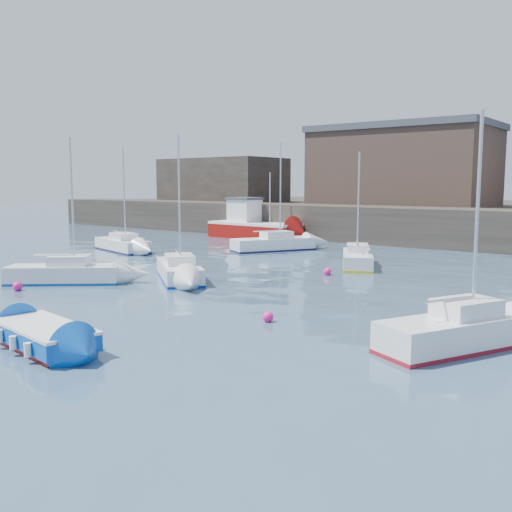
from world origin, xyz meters
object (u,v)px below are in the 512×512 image
Objects in this scene: sailboat_b at (179,270)px; blue_dinghy at (44,336)px; buoy_near at (18,291)px; buoy_mid at (268,322)px; buoy_far at (327,275)px; sailboat_e at (122,244)px; sailboat_h at (273,244)px; sailboat_a at (65,273)px; sailboat_f at (357,258)px; fishing_boat at (253,225)px; sailboat_c at (460,331)px.

blue_dinghy is at bearing -63.10° from sailboat_b.
buoy_near is 1.10× the size of buoy_mid.
buoy_far is (9.07, 12.69, 0.00)m from buoy_near.
sailboat_e is 11.09m from sailboat_h.
sailboat_a is at bearing -90.27° from sailboat_h.
sailboat_b is 7.76m from buoy_near.
sailboat_e is 17.68m from sailboat_f.
sailboat_a is at bearing 178.68° from buoy_mid.
sailboat_h reaches higher than fishing_boat.
blue_dinghy is 17.28m from buoy_far.
buoy_far is at bearing -86.45° from sailboat_f.
fishing_boat is 1.33× the size of sailboat_f.
sailboat_b is 16.04m from sailboat_c.
sailboat_h reaches higher than buoy_near.
fishing_boat is 22.93× the size of buoy_mid.
fishing_boat is at bearing 106.17° from sailboat_a.
buoy_mid is at bearing -54.73° from sailboat_h.
buoy_far is at bearing 54.44° from buoy_near.
buoy_mid is (3.92, -14.35, -0.48)m from sailboat_f.
fishing_boat is at bearing 138.54° from buoy_far.
buoy_far is (5.39, 5.87, -0.48)m from sailboat_b.
sailboat_b is 1.04× the size of sailboat_c.
sailboat_c is 29.55m from sailboat_e.
sailboat_a is (-9.47, 7.11, 0.08)m from blue_dinghy.
buoy_near is (-0.07, -20.16, -0.52)m from sailboat_h.
fishing_boat is 22.87m from sailboat_b.
blue_dinghy is 11.85m from sailboat_a.
blue_dinghy is at bearing -36.89° from sailboat_a.
buoy_far is (0.24, -3.90, -0.48)m from sailboat_f.
sailboat_f is at bearing -22.18° from sailboat_h.
fishing_boat is at bearing 137.81° from sailboat_c.
sailboat_c is at bearing 37.95° from blue_dinghy.
buoy_mid is at bearing -74.73° from sailboat_f.
sailboat_a is at bearing -131.80° from buoy_far.
sailboat_a is at bearing -178.39° from sailboat_c.
buoy_mid is at bearing 9.94° from buoy_near.
sailboat_e is (-1.41, -13.85, -0.65)m from fishing_boat.
sailboat_c is 17.84× the size of buoy_mid.
buoy_mid is 0.95× the size of buoy_far.
sailboat_h is at bearing 125.27° from buoy_mid.
fishing_boat is 1.27× the size of sailboat_a.
buoy_far is (-10.20, 9.62, -0.54)m from sailboat_c.
sailboat_a is 1.01× the size of sailboat_c.
fishing_boat is 35.60m from sailboat_c.
blue_dinghy is 0.58× the size of sailboat_a.
sailboat_a is (7.09, -24.44, -0.64)m from fishing_boat.
sailboat_c is at bearing -13.50° from sailboat_b.
sailboat_e is 17.27× the size of buoy_near.
buoy_near is at bearing -89.69° from sailboat_a.
sailboat_b reaches higher than buoy_far.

